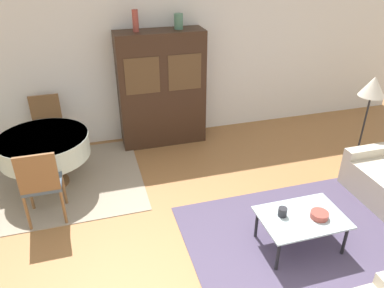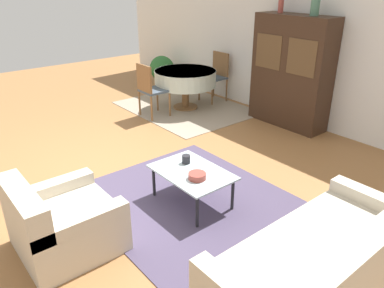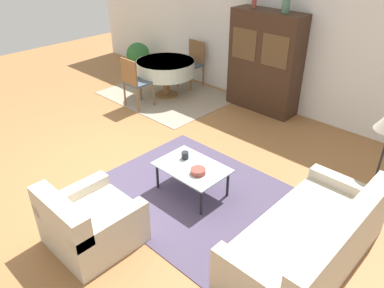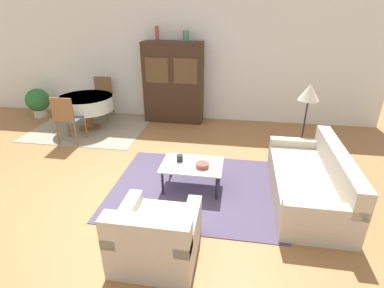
{
  "view_description": "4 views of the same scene",
  "coord_description": "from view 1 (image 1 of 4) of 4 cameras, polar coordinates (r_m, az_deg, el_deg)",
  "views": [
    {
      "loc": [
        -0.87,
        -2.27,
        3.04
      ],
      "look_at": [
        0.2,
        1.4,
        0.95
      ],
      "focal_mm": 35.0,
      "sensor_mm": 36.0,
      "label": 1
    },
    {
      "loc": [
        4.03,
        -1.91,
        2.43
      ],
      "look_at": [
        1.16,
        0.44,
        0.75
      ],
      "focal_mm": 35.0,
      "sensor_mm": 36.0,
      "label": 2
    },
    {
      "loc": [
        3.97,
        -2.49,
        3.1
      ],
      "look_at": [
        1.16,
        0.44,
        0.75
      ],
      "focal_mm": 35.0,
      "sensor_mm": 36.0,
      "label": 3
    },
    {
      "loc": [
        1.79,
        -3.46,
        2.59
      ],
      "look_at": [
        1.16,
        0.44,
        0.75
      ],
      "focal_mm": 28.0,
      "sensor_mm": 36.0,
      "label": 4
    }
  ],
  "objects": [
    {
      "name": "wall_back",
      "position": [
        6.2,
        -7.74,
        12.58
      ],
      "size": [
        10.0,
        0.06,
        2.7
      ],
      "color": "white",
      "rests_on": "ground_plane"
    },
    {
      "name": "area_rug",
      "position": [
        4.58,
        16.58,
        -14.42
      ],
      "size": [
        2.58,
        2.1,
        0.01
      ],
      "color": "#4C425B",
      "rests_on": "ground_plane"
    },
    {
      "name": "dining_rug",
      "position": [
        5.7,
        -20.48,
        -5.61
      ],
      "size": [
        2.49,
        1.97,
        0.01
      ],
      "color": "gray",
      "rests_on": "ground_plane"
    },
    {
      "name": "coffee_table",
      "position": [
        4.31,
        16.37,
        -10.96
      ],
      "size": [
        0.92,
        0.63,
        0.4
      ],
      "color": "black",
      "rests_on": "area_rug"
    },
    {
      "name": "display_cabinet",
      "position": [
        6.11,
        -4.67,
        8.33
      ],
      "size": [
        1.37,
        0.47,
        1.86
      ],
      "color": "#382316",
      "rests_on": "ground_plane"
    },
    {
      "name": "dining_table",
      "position": [
        5.4,
        -21.6,
        -0.38
      ],
      "size": [
        1.19,
        1.19,
        0.75
      ],
      "color": "brown",
      "rests_on": "dining_rug"
    },
    {
      "name": "dining_chair_near",
      "position": [
        4.71,
        -22.03,
        -5.37
      ],
      "size": [
        0.44,
        0.44,
        0.98
      ],
      "color": "brown",
      "rests_on": "dining_rug"
    },
    {
      "name": "dining_chair_far",
      "position": [
        6.14,
        -21.17,
        2.9
      ],
      "size": [
        0.44,
        0.44,
        0.98
      ],
      "rotation": [
        0.0,
        0.0,
        3.14
      ],
      "color": "brown",
      "rests_on": "dining_rug"
    },
    {
      "name": "floor_lamp",
      "position": [
        5.93,
        25.75,
        7.28
      ],
      "size": [
        0.36,
        0.36,
        1.37
      ],
      "color": "black",
      "rests_on": "ground_plane"
    },
    {
      "name": "cup",
      "position": [
        4.22,
        13.63,
        -10.03
      ],
      "size": [
        0.1,
        0.1,
        0.1
      ],
      "color": "#232328",
      "rests_on": "coffee_table"
    },
    {
      "name": "bowl",
      "position": [
        4.31,
        18.84,
        -10.2
      ],
      "size": [
        0.19,
        0.19,
        0.07
      ],
      "color": "#9E4238",
      "rests_on": "coffee_table"
    },
    {
      "name": "vase_tall",
      "position": [
        5.77,
        -8.62,
        18.08
      ],
      "size": [
        0.09,
        0.09,
        0.31
      ],
      "color": "#9E4238",
      "rests_on": "display_cabinet"
    },
    {
      "name": "vase_short",
      "position": [
        5.9,
        -2.06,
        18.17
      ],
      "size": [
        0.13,
        0.13,
        0.23
      ],
      "color": "#4C7A60",
      "rests_on": "display_cabinet"
    }
  ]
}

